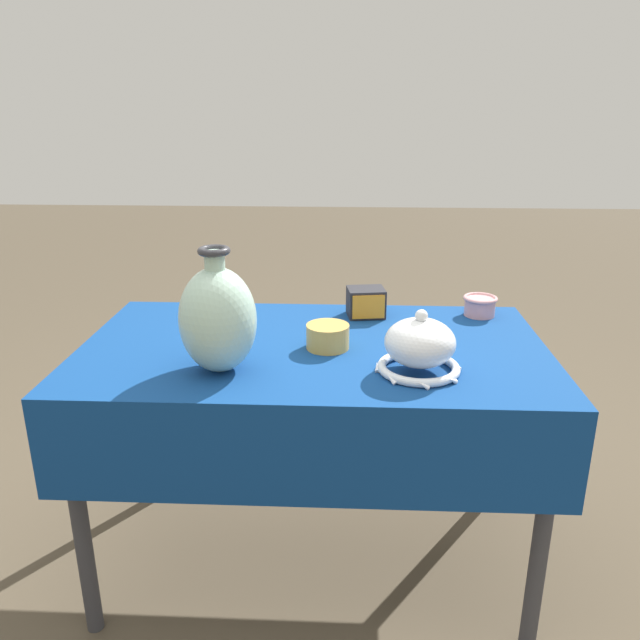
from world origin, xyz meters
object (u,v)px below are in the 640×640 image
vase_dome_bell (420,348)px  pot_squat_ochre (328,336)px  mosaic_tile_box (366,302)px  vase_tall_bulbous (218,319)px  cup_wide_rose (480,305)px

vase_dome_bell → pot_squat_ochre: bearing=147.4°
mosaic_tile_box → pot_squat_ochre: (-0.11, -0.28, -0.01)m
vase_tall_bulbous → vase_dome_bell: bearing=1.4°
vase_dome_bell → mosaic_tile_box: bearing=106.1°
pot_squat_ochre → mosaic_tile_box: bearing=68.2°
vase_tall_bulbous → mosaic_tile_box: vase_tall_bulbous is taller
pot_squat_ochre → vase_dome_bell: bearing=-32.6°
vase_dome_bell → cup_wide_rose: (0.24, 0.45, -0.03)m
vase_tall_bulbous → mosaic_tile_box: size_ratio=2.51×
vase_tall_bulbous → pot_squat_ochre: vase_tall_bulbous is taller
vase_dome_bell → pot_squat_ochre: (-0.23, 0.15, -0.03)m
vase_tall_bulbous → pot_squat_ochre: (0.26, 0.16, -0.10)m
vase_dome_bell → mosaic_tile_box: vase_dome_bell is taller
vase_dome_bell → cup_wide_rose: bearing=62.2°
mosaic_tile_box → pot_squat_ochre: mosaic_tile_box is taller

